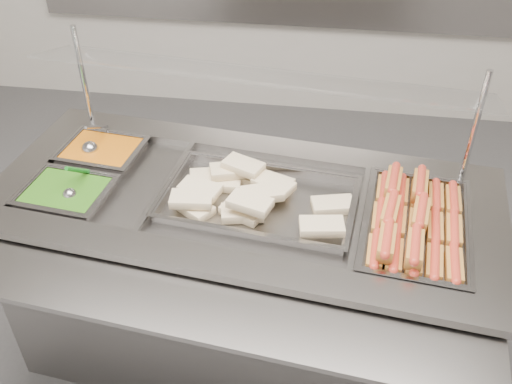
# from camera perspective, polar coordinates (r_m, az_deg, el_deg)

# --- Properties ---
(steam_counter) EXTENTS (1.74, 0.92, 0.80)m
(steam_counter) POSITION_cam_1_polar(r_m,az_deg,el_deg) (2.13, -1.17, -8.78)
(steam_counter) COLOR slate
(steam_counter) RESTS_ON ground
(tray_rail) EXTENTS (1.61, 0.51, 0.05)m
(tray_rail) POSITION_cam_1_polar(r_m,az_deg,el_deg) (1.58, -5.90, -11.36)
(tray_rail) COLOR gray
(tray_rail) RESTS_ON steam_counter
(sneeze_guard) EXTENTS (1.49, 0.43, 0.39)m
(sneeze_guard) POSITION_cam_1_polar(r_m,az_deg,el_deg) (1.85, 0.21, 11.30)
(sneeze_guard) COLOR silver
(sneeze_guard) RESTS_ON steam_counter
(pan_hotdogs) EXTENTS (0.36, 0.52, 0.09)m
(pan_hotdogs) POSITION_cam_1_polar(r_m,az_deg,el_deg) (1.84, 15.57, -3.88)
(pan_hotdogs) COLOR gray
(pan_hotdogs) RESTS_ON steam_counter
(pan_wraps) EXTENTS (0.64, 0.42, 0.06)m
(pan_wraps) POSITION_cam_1_polar(r_m,az_deg,el_deg) (1.87, 0.26, -1.10)
(pan_wraps) COLOR gray
(pan_wraps) RESTS_ON steam_counter
(pan_beans) EXTENTS (0.29, 0.24, 0.09)m
(pan_beans) POSITION_cam_1_polar(r_m,az_deg,el_deg) (2.18, -15.05, 3.40)
(pan_beans) COLOR gray
(pan_beans) RESTS_ON steam_counter
(pan_peas) EXTENTS (0.29, 0.24, 0.09)m
(pan_peas) POSITION_cam_1_polar(r_m,az_deg,el_deg) (2.00, -18.33, -0.67)
(pan_peas) COLOR gray
(pan_peas) RESTS_ON steam_counter
(hotdogs_in_buns) EXTENTS (0.31, 0.48, 0.10)m
(hotdogs_in_buns) POSITION_cam_1_polar(r_m,az_deg,el_deg) (1.82, 15.40, -2.88)
(hotdogs_in_buns) COLOR #A26922
(hotdogs_in_buns) RESTS_ON pan_hotdogs
(tortilla_wraps) EXTENTS (0.59, 0.35, 0.09)m
(tortilla_wraps) POSITION_cam_1_polar(r_m,az_deg,el_deg) (1.86, -1.08, -0.04)
(tortilla_wraps) COLOR beige
(tortilla_wraps) RESTS_ON pan_wraps
(ladle) EXTENTS (0.06, 0.17, 0.13)m
(ladle) POSITION_cam_1_polar(r_m,az_deg,el_deg) (2.16, -16.21, 4.25)
(ladle) COLOR #AEAEB3
(ladle) RESTS_ON pan_beans
(serving_spoon) EXTENTS (0.05, 0.16, 0.13)m
(serving_spoon) POSITION_cam_1_polar(r_m,az_deg,el_deg) (1.96, -17.98, 0.14)
(serving_spoon) COLOR #AEAEB3
(serving_spoon) RESTS_ON pan_peas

